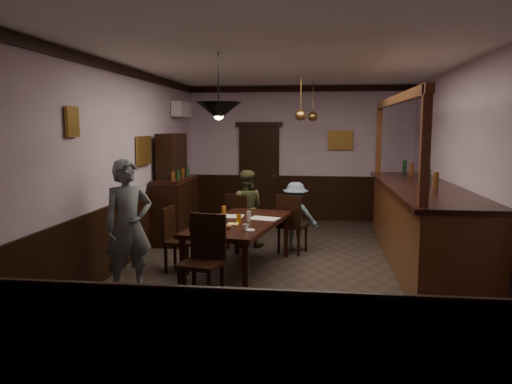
% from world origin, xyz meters
% --- Properties ---
extents(room, '(5.01, 8.01, 3.01)m').
position_xyz_m(room, '(0.00, 0.00, 1.50)').
color(room, '#2D2621').
rests_on(room, ground).
extents(dining_table, '(1.38, 2.34, 0.75)m').
position_xyz_m(dining_table, '(-0.67, -0.28, 0.69)').
color(dining_table, black).
rests_on(dining_table, ground).
extents(chair_far_left, '(0.54, 0.54, 0.96)m').
position_xyz_m(chair_far_left, '(-0.90, 1.06, 0.53)').
color(chair_far_left, black).
rests_on(chair_far_left, ground).
extents(chair_far_right, '(0.54, 0.54, 0.99)m').
position_xyz_m(chair_far_right, '(-0.01, 0.89, 0.54)').
color(chair_far_right, black).
rests_on(chair_far_right, ground).
extents(chair_near, '(0.55, 0.55, 1.06)m').
position_xyz_m(chair_near, '(-0.90, -1.57, 0.58)').
color(chair_near, black).
rests_on(chair_near, ground).
extents(chair_side, '(0.45, 0.45, 0.94)m').
position_xyz_m(chair_side, '(-1.62, -0.31, 0.51)').
color(chair_side, black).
rests_on(chair_side, ground).
extents(person_standing, '(0.74, 0.71, 1.70)m').
position_xyz_m(person_standing, '(-1.93, -1.32, 0.85)').
color(person_standing, slate).
rests_on(person_standing, ground).
extents(person_seated_left, '(0.66, 0.51, 1.35)m').
position_xyz_m(person_seated_left, '(-0.83, 1.33, 0.68)').
color(person_seated_left, '#494A2C').
rests_on(person_seated_left, ground).
extents(person_seated_right, '(0.79, 0.49, 1.16)m').
position_xyz_m(person_seated_right, '(0.05, 1.17, 0.58)').
color(person_seated_right, slate).
rests_on(person_seated_right, ground).
extents(newspaper_left, '(0.43, 0.32, 0.01)m').
position_xyz_m(newspaper_left, '(-0.90, 0.09, 0.75)').
color(newspaper_left, silver).
rests_on(newspaper_left, dining_table).
extents(newspaper_right, '(0.49, 0.41, 0.01)m').
position_xyz_m(newspaper_right, '(-0.36, -0.04, 0.75)').
color(newspaper_right, silver).
rests_on(newspaper_right, dining_table).
extents(napkin, '(0.17, 0.17, 0.00)m').
position_xyz_m(napkin, '(-0.74, -0.48, 0.75)').
color(napkin, '#F4E65A').
rests_on(napkin, dining_table).
extents(saucer, '(0.15, 0.15, 0.01)m').
position_xyz_m(saucer, '(-0.45, -0.90, 0.76)').
color(saucer, white).
rests_on(saucer, dining_table).
extents(coffee_cup, '(0.09, 0.09, 0.07)m').
position_xyz_m(coffee_cup, '(-0.50, -0.91, 0.80)').
color(coffee_cup, white).
rests_on(coffee_cup, saucer).
extents(pastry_plate, '(0.22, 0.22, 0.01)m').
position_xyz_m(pastry_plate, '(-0.84, -0.76, 0.76)').
color(pastry_plate, white).
rests_on(pastry_plate, dining_table).
extents(pastry_ring_a, '(0.13, 0.13, 0.04)m').
position_xyz_m(pastry_ring_a, '(-0.83, -0.77, 0.79)').
color(pastry_ring_a, '#C68C47').
rests_on(pastry_ring_a, pastry_plate).
extents(pastry_ring_b, '(0.13, 0.13, 0.04)m').
position_xyz_m(pastry_ring_b, '(-0.77, -0.81, 0.79)').
color(pastry_ring_b, '#C68C47').
rests_on(pastry_ring_b, pastry_plate).
extents(soda_can, '(0.07, 0.07, 0.12)m').
position_xyz_m(soda_can, '(-0.68, -0.37, 0.81)').
color(soda_can, orange).
rests_on(soda_can, dining_table).
extents(beer_glass, '(0.06, 0.06, 0.20)m').
position_xyz_m(beer_glass, '(-0.93, -0.18, 0.85)').
color(beer_glass, '#BF721E').
rests_on(beer_glass, dining_table).
extents(water_glass, '(0.06, 0.06, 0.15)m').
position_xyz_m(water_glass, '(-0.55, -0.28, 0.82)').
color(water_glass, silver).
rests_on(water_glass, dining_table).
extents(pepper_mill, '(0.04, 0.04, 0.14)m').
position_xyz_m(pepper_mill, '(-1.22, -0.97, 0.82)').
color(pepper_mill, black).
rests_on(pepper_mill, dining_table).
extents(sideboard, '(0.53, 1.49, 1.97)m').
position_xyz_m(sideboard, '(-2.21, 1.69, 0.79)').
color(sideboard, black).
rests_on(sideboard, ground).
extents(bar_counter, '(1.06, 4.56, 2.55)m').
position_xyz_m(bar_counter, '(1.99, 0.46, 0.64)').
color(bar_counter, '#4E2714').
rests_on(bar_counter, ground).
extents(door_back, '(0.90, 0.06, 2.10)m').
position_xyz_m(door_back, '(-0.90, 3.95, 1.05)').
color(door_back, black).
rests_on(door_back, ground).
extents(ac_unit, '(0.20, 0.85, 0.30)m').
position_xyz_m(ac_unit, '(-2.38, 2.90, 2.45)').
color(ac_unit, white).
rests_on(ac_unit, ground).
extents(picture_left_small, '(0.04, 0.28, 0.36)m').
position_xyz_m(picture_left_small, '(-2.46, -1.60, 2.15)').
color(picture_left_small, olive).
rests_on(picture_left_small, ground).
extents(picture_left_large, '(0.04, 0.62, 0.48)m').
position_xyz_m(picture_left_large, '(-2.46, 0.80, 1.70)').
color(picture_left_large, olive).
rests_on(picture_left_large, ground).
extents(picture_back, '(0.55, 0.04, 0.42)m').
position_xyz_m(picture_back, '(0.90, 3.96, 1.80)').
color(picture_back, olive).
rests_on(picture_back, ground).
extents(pendant_iron, '(0.56, 0.56, 0.83)m').
position_xyz_m(pendant_iron, '(-0.81, -1.06, 2.28)').
color(pendant_iron, black).
rests_on(pendant_iron, ground).
extents(pendant_brass_mid, '(0.20, 0.20, 0.81)m').
position_xyz_m(pendant_brass_mid, '(0.10, 1.82, 2.30)').
color(pendant_brass_mid, '#BF8C3F').
rests_on(pendant_brass_mid, ground).
extents(pendant_brass_far, '(0.20, 0.20, 0.81)m').
position_xyz_m(pendant_brass_far, '(0.30, 2.86, 2.30)').
color(pendant_brass_far, '#BF8C3F').
rests_on(pendant_brass_far, ground).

